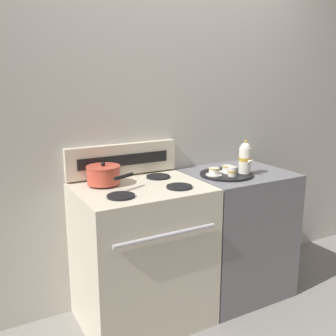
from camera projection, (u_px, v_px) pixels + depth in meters
name	position (u px, v px, depth m)	size (l,w,h in m)	color
ground_plane	(188.00, 303.00, 2.77)	(6.00, 6.00, 0.00)	gray
wall_back	(165.00, 142.00, 2.80)	(6.00, 0.05, 2.20)	beige
stove	(142.00, 254.00, 2.50)	(0.79, 0.64, 0.92)	beige
control_panel	(123.00, 159.00, 2.61)	(0.78, 0.05, 0.21)	beige
side_counter	(235.00, 232.00, 2.86)	(0.69, 0.61, 0.91)	slate
saucepan	(104.00, 175.00, 2.41)	(0.24, 0.30, 0.14)	#D14C38
serving_tray	(226.00, 174.00, 2.66)	(0.36, 0.36, 0.01)	black
teapot	(245.00, 158.00, 2.64)	(0.08, 0.13, 0.23)	white
teacup_left	(227.00, 169.00, 2.68)	(0.11, 0.11, 0.05)	white
teacup_right	(214.00, 172.00, 2.61)	(0.11, 0.11, 0.05)	white
creamer_jug	(232.00, 171.00, 2.58)	(0.06, 0.06, 0.06)	white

